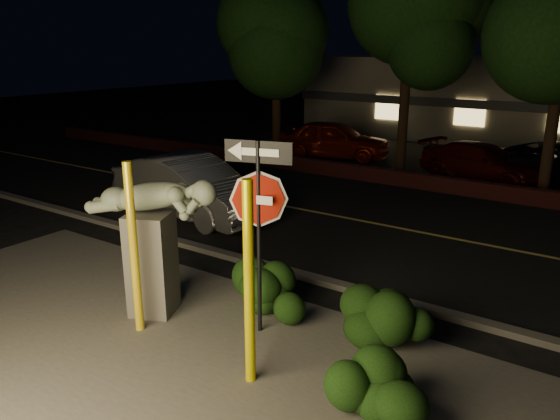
% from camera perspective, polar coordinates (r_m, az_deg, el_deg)
% --- Properties ---
extents(ground, '(90.00, 90.00, 0.00)m').
position_cam_1_polar(ground, '(17.24, 15.99, 0.80)').
color(ground, black).
rests_on(ground, ground).
extents(patio, '(14.00, 6.00, 0.02)m').
position_cam_1_polar(patio, '(8.37, -10.58, -16.48)').
color(patio, '#4C4944').
rests_on(patio, ground).
extents(road, '(80.00, 8.00, 0.01)m').
position_cam_1_polar(road, '(14.53, 12.13, -1.85)').
color(road, black).
rests_on(road, ground).
extents(lane_marking, '(80.00, 0.12, 0.00)m').
position_cam_1_polar(lane_marking, '(14.53, 12.13, -1.80)').
color(lane_marking, tan).
rests_on(lane_marking, road).
extents(curb, '(80.00, 0.25, 0.12)m').
position_cam_1_polar(curb, '(11.06, 3.83, -7.24)').
color(curb, '#4C4944').
rests_on(curb, ground).
extents(brick_wall, '(40.00, 0.35, 0.50)m').
position_cam_1_polar(brick_wall, '(18.38, 17.37, 2.47)').
color(brick_wall, '#461716').
rests_on(brick_wall, ground).
extents(parking_lot, '(40.00, 12.00, 0.01)m').
position_cam_1_polar(parking_lot, '(23.83, 21.51, 4.62)').
color(parking_lot, black).
rests_on(parking_lot, ground).
extents(building, '(22.00, 10.20, 4.00)m').
position_cam_1_polar(building, '(31.34, 25.42, 10.54)').
color(building, '#6D6457').
rests_on(building, ground).
extents(tree_far_a, '(4.60, 4.60, 7.43)m').
position_cam_1_polar(tree_far_a, '(22.95, -0.40, 18.76)').
color(tree_far_a, black).
rests_on(tree_far_a, ground).
extents(tree_far_b, '(5.20, 5.20, 8.41)m').
position_cam_1_polar(tree_far_b, '(20.54, 13.52, 20.54)').
color(tree_far_b, black).
rests_on(tree_far_b, ground).
extents(yellow_pole_left, '(0.14, 0.14, 2.87)m').
position_cam_1_polar(yellow_pole_left, '(9.04, -15.03, -4.02)').
color(yellow_pole_left, yellow).
rests_on(yellow_pole_left, ground).
extents(yellow_pole_right, '(0.15, 0.15, 2.94)m').
position_cam_1_polar(yellow_pole_right, '(7.41, -3.24, -7.88)').
color(yellow_pole_right, '#E1CE01').
rests_on(yellow_pole_right, ground).
extents(signpost, '(1.05, 0.33, 3.20)m').
position_cam_1_polar(signpost, '(8.44, -2.26, 1.06)').
color(signpost, black).
rests_on(signpost, ground).
extents(sculpture, '(2.23, 1.43, 2.46)m').
position_cam_1_polar(sculpture, '(9.56, -13.24, -2.21)').
color(sculpture, '#4C4944').
rests_on(sculpture, ground).
extents(hedge_center, '(1.91, 1.37, 0.90)m').
position_cam_1_polar(hedge_center, '(9.72, -1.05, -8.20)').
color(hedge_center, black).
rests_on(hedge_center, ground).
extents(hedge_right, '(1.75, 1.21, 1.04)m').
position_cam_1_polar(hedge_right, '(8.77, 11.44, -10.99)').
color(hedge_right, black).
rests_on(hedge_right, ground).
extents(hedge_far_right, '(1.57, 1.11, 1.01)m').
position_cam_1_polar(hedge_far_right, '(7.29, 10.80, -17.34)').
color(hedge_far_right, black).
rests_on(hedge_far_right, ground).
extents(silver_sedan, '(5.20, 2.29, 1.66)m').
position_cam_1_polar(silver_sedan, '(15.22, -9.31, 2.39)').
color(silver_sedan, '#A0A0A5').
rests_on(silver_sedan, ground).
extents(parked_car_red, '(4.94, 2.80, 1.59)m').
position_cam_1_polar(parked_car_red, '(23.15, 5.65, 7.36)').
color(parked_car_red, maroon).
rests_on(parked_car_red, ground).
extents(parked_car_darkred, '(4.75, 2.84, 1.29)m').
position_cam_1_polar(parked_car_darkred, '(20.42, 20.39, 4.69)').
color(parked_car_darkred, '#450C09').
rests_on(parked_car_darkred, ground).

